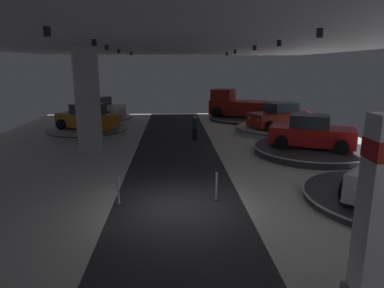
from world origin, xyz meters
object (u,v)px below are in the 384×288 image
at_px(visitor_walking_near, 195,126).
at_px(pickup_truck_deep_right, 238,106).
at_px(display_car_far_left, 87,118).
at_px(display_platform_deep_right, 241,118).
at_px(display_platform_far_left, 88,131).
at_px(display_platform_far_right, 278,129).
at_px(column_left, 88,100).
at_px(display_platform_deep_left, 99,119).
at_px(display_platform_mid_right, 310,150).
at_px(display_car_far_right, 279,116).
at_px(display_car_deep_left, 98,108).
at_px(display_car_mid_right, 311,133).

bearing_deg(visitor_walking_near, pickup_truck_deep_right, 62.14).
xyz_separation_m(display_car_far_left, display_platform_deep_right, (11.75, 5.40, -0.94)).
bearing_deg(display_car_far_left, display_platform_far_left, 149.31).
distance_m(pickup_truck_deep_right, display_platform_far_right, 6.16).
xyz_separation_m(column_left, display_platform_deep_left, (-1.63, 10.05, -2.58)).
height_order(display_platform_far_left, display_platform_far_right, display_platform_far_right).
bearing_deg(pickup_truck_deep_right, display_car_far_left, -154.20).
bearing_deg(display_platform_far_left, display_platform_mid_right, -25.14).
bearing_deg(display_car_far_right, display_car_far_left, 178.79).
relative_size(display_platform_mid_right, visitor_walking_near, 3.73).
xyz_separation_m(display_platform_far_left, pickup_truck_deep_right, (11.50, 5.53, 1.02)).
bearing_deg(display_platform_deep_right, column_left, -136.77).
distance_m(display_car_far_left, display_car_far_right, 13.21).
distance_m(display_platform_far_left, display_platform_deep_left, 5.55).
bearing_deg(display_platform_far_right, visitor_walking_near, -159.05).
bearing_deg(display_platform_deep_left, pickup_truck_deep_right, -0.04).
bearing_deg(display_car_far_left, display_platform_far_right, -1.26).
relative_size(column_left, pickup_truck_deep_right, 0.97).
bearing_deg(display_platform_far_left, display_platform_far_right, -1.33).
distance_m(column_left, display_platform_deep_left, 10.50).
bearing_deg(visitor_walking_near, display_platform_mid_right, -30.94).
distance_m(column_left, display_platform_deep_right, 14.67).
height_order(display_platform_far_left, display_platform_mid_right, display_platform_mid_right).
xyz_separation_m(display_platform_mid_right, display_car_deep_left, (-13.51, 11.70, 0.87)).
xyz_separation_m(display_car_deep_left, display_car_far_right, (13.64, -5.84, 0.04)).
bearing_deg(display_car_deep_left, display_platform_deep_left, -23.47).
bearing_deg(display_car_far_right, pickup_truck_deep_right, 106.63).
distance_m(display_car_mid_right, display_car_deep_left, 17.84).
bearing_deg(display_platform_deep_right, display_car_deep_left, 179.20).
bearing_deg(display_platform_deep_left, display_car_far_left, -85.87).
height_order(pickup_truck_deep_right, visitor_walking_near, pickup_truck_deep_right).
bearing_deg(display_platform_far_left, column_left, -74.41).
relative_size(display_platform_far_left, display_platform_deep_left, 0.97).
relative_size(display_platform_far_left, display_car_mid_right, 1.18).
distance_m(column_left, display_platform_far_left, 5.34).
relative_size(display_car_deep_left, display_car_far_right, 1.00).
bearing_deg(display_platform_far_left, display_car_deep_left, 94.15).
bearing_deg(display_platform_deep_left, display_platform_far_right, -23.28).
height_order(column_left, display_car_deep_left, column_left).
distance_m(display_car_mid_right, pickup_truck_deep_right, 11.77).
bearing_deg(display_car_far_right, column_left, -160.61).
bearing_deg(column_left, display_platform_deep_left, 99.23).
relative_size(display_platform_mid_right, display_car_mid_right, 1.30).
relative_size(column_left, display_platform_far_right, 0.93).
distance_m(display_platform_far_left, display_car_deep_left, 5.64).
xyz_separation_m(display_platform_deep_right, display_platform_far_right, (1.43, -5.69, 0.04)).
xyz_separation_m(display_platform_far_right, visitor_walking_near, (-6.01, -2.30, 0.71)).
bearing_deg(display_platform_far_left, display_car_far_right, -1.28).
height_order(display_platform_deep_left, display_car_deep_left, display_car_deep_left).
relative_size(column_left, display_platform_mid_right, 0.93).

